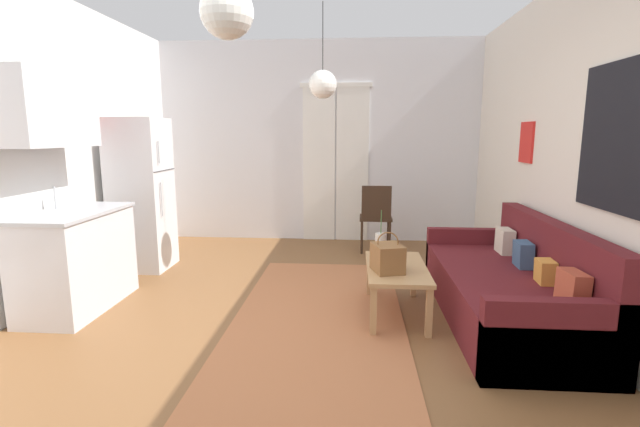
{
  "coord_description": "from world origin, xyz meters",
  "views": [
    {
      "loc": [
        0.52,
        -3.12,
        1.55
      ],
      "look_at": [
        0.22,
        0.94,
        0.83
      ],
      "focal_mm": 25.34,
      "sensor_mm": 36.0,
      "label": 1
    }
  ],
  "objects": [
    {
      "name": "pendant_lamp_near",
      "position": [
        -0.16,
        -0.65,
        2.18
      ],
      "size": [
        0.28,
        0.28,
        0.81
      ],
      "color": "black"
    },
    {
      "name": "bamboo_vase",
      "position": [
        0.78,
        0.99,
        0.53
      ],
      "size": [
        0.1,
        0.1,
        0.43
      ],
      "color": "beige",
      "rests_on": "coffee_table"
    },
    {
      "name": "ground_plane",
      "position": [
        0.0,
        0.0,
        -0.05
      ],
      "size": [
        5.15,
        7.45,
        0.1
      ],
      "primitive_type": "cube",
      "color": "brown"
    },
    {
      "name": "accent_chair",
      "position": [
        0.82,
        2.72,
        0.51
      ],
      "size": [
        0.43,
        0.41,
        0.9
      ],
      "rotation": [
        0.0,
        0.0,
        3.12
      ],
      "color": "#382619",
      "rests_on": "ground_plane"
    },
    {
      "name": "wall_back",
      "position": [
        0.01,
        3.47,
        1.41
      ],
      "size": [
        4.75,
        0.13,
        2.85
      ],
      "color": "silver",
      "rests_on": "ground_plane"
    },
    {
      "name": "couch",
      "position": [
        1.86,
        0.59,
        0.26
      ],
      "size": [
        0.92,
        2.18,
        0.84
      ],
      "color": "#5B191E",
      "rests_on": "ground_plane"
    },
    {
      "name": "refrigerator",
      "position": [
        -1.9,
        1.83,
        0.86
      ],
      "size": [
        0.6,
        0.58,
        1.72
      ],
      "color": "white",
      "rests_on": "ground_plane"
    },
    {
      "name": "coffee_table",
      "position": [
        0.9,
        0.65,
        0.37
      ],
      "size": [
        0.5,
        0.98,
        0.43
      ],
      "color": "tan",
      "rests_on": "ground_plane"
    },
    {
      "name": "area_rug",
      "position": [
        0.24,
        0.35,
        0.01
      ],
      "size": [
        1.43,
        3.46,
        0.01
      ],
      "primitive_type": "cube",
      "color": "#B26B42",
      "rests_on": "ground_plane"
    },
    {
      "name": "pendant_lamp_far",
      "position": [
        0.19,
        1.66,
        2.05
      ],
      "size": [
        0.29,
        0.29,
        0.95
      ],
      "color": "black"
    },
    {
      "name": "wall_right",
      "position": [
        2.32,
        0.0,
        1.43
      ],
      "size": [
        0.12,
        7.05,
        2.85
      ],
      "color": "silver",
      "rests_on": "ground_plane"
    },
    {
      "name": "handbag",
      "position": [
        0.81,
        0.49,
        0.55
      ],
      "size": [
        0.28,
        0.32,
        0.33
      ],
      "color": "brown",
      "rests_on": "coffee_table"
    },
    {
      "name": "kitchen_counter",
      "position": [
        -1.96,
        0.58,
        0.79
      ],
      "size": [
        0.59,
        1.11,
        2.06
      ],
      "color": "silver",
      "rests_on": "ground_plane"
    }
  ]
}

